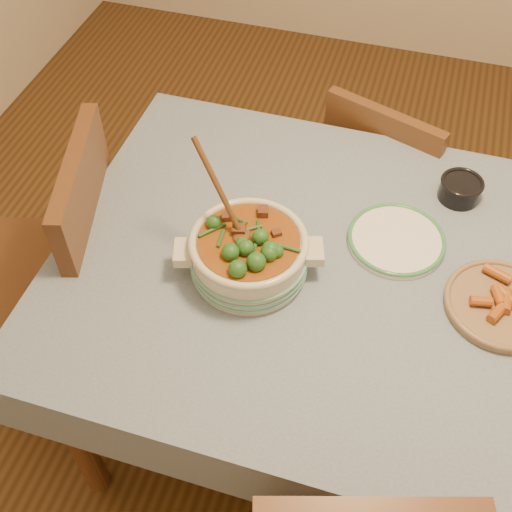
{
  "coord_description": "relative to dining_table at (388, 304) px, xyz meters",
  "views": [
    {
      "loc": [
        -0.05,
        -1.0,
        1.99
      ],
      "look_at": [
        -0.32,
        -0.09,
        0.85
      ],
      "focal_mm": 45.0,
      "sensor_mm": 36.0,
      "label": 1
    }
  ],
  "objects": [
    {
      "name": "stew_casserole",
      "position": [
        -0.35,
        -0.07,
        0.16
      ],
      "size": [
        0.36,
        0.34,
        0.34
      ],
      "rotation": [
        0.0,
        0.0,
        0.3
      ],
      "color": "beige",
      "rests_on": "dining_table"
    },
    {
      "name": "fried_plate",
      "position": [
        0.25,
        -0.0,
        0.11
      ],
      "size": [
        0.33,
        0.33,
        0.04
      ],
      "rotation": [
        0.0,
        0.0,
        0.36
      ],
      "color": "#907250",
      "rests_on": "dining_table"
    },
    {
      "name": "condiment_bowl",
      "position": [
        0.12,
        0.34,
        0.13
      ],
      "size": [
        0.13,
        0.13,
        0.06
      ],
      "rotation": [
        0.0,
        0.0,
        0.24
      ],
      "color": "black",
      "rests_on": "dining_table"
    },
    {
      "name": "chair_far",
      "position": [
        -0.09,
        0.66,
        -0.2
      ],
      "size": [
        0.49,
        0.49,
        0.83
      ],
      "rotation": [
        0.0,
        0.0,
        2.81
      ],
      "color": "brown",
      "rests_on": "floor"
    },
    {
      "name": "white_plate",
      "position": [
        -0.02,
        0.13,
        0.1
      ],
      "size": [
        0.32,
        0.32,
        0.02
      ],
      "rotation": [
        0.0,
        0.0,
        0.36
      ],
      "color": "white",
      "rests_on": "dining_table"
    },
    {
      "name": "dining_table",
      "position": [
        0.0,
        0.0,
        0.0
      ],
      "size": [
        1.68,
        1.08,
        0.76
      ],
      "color": "brown",
      "rests_on": "floor"
    },
    {
      "name": "floor",
      "position": [
        0.0,
        0.0,
        -0.66
      ],
      "size": [
        4.5,
        4.5,
        0.0
      ],
      "primitive_type": "plane",
      "color": "#422A12",
      "rests_on": "ground"
    },
    {
      "name": "chair_left",
      "position": [
        -0.92,
        -0.03,
        -0.13
      ],
      "size": [
        0.54,
        0.54,
        0.94
      ],
      "rotation": [
        0.0,
        0.0,
        -1.3
      ],
      "color": "brown",
      "rests_on": "floor"
    }
  ]
}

